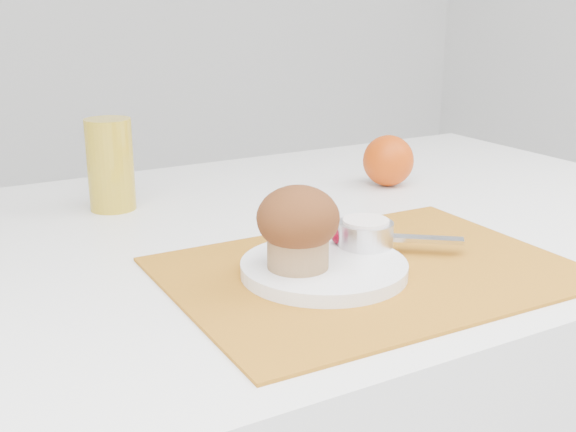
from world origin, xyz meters
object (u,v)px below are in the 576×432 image
orange (388,161)px  juice_glass (110,165)px  plate (324,268)px  muffin (298,226)px

orange → juice_glass: (-0.43, 0.09, 0.02)m
plate → orange: bearing=43.2°
orange → muffin: 0.44m
orange → juice_glass: juice_glass is taller
plate → juice_glass: juice_glass is taller
plate → orange: orange is taller
juice_glass → orange: bearing=-11.8°
muffin → orange: bearing=40.2°
orange → juice_glass: bearing=168.2°
orange → muffin: size_ratio=0.92×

